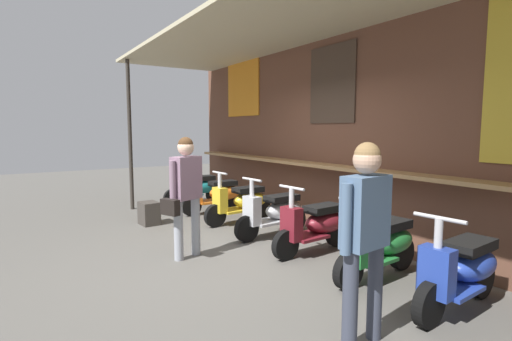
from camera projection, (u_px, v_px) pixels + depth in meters
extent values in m
plane|color=#56544F|center=(233.00, 256.00, 5.16)|extent=(25.67, 25.67, 0.00)
cube|color=brown|center=(343.00, 129.00, 6.07)|extent=(9.17, 0.25, 3.42)
cube|color=#A87F51|center=(328.00, 166.00, 5.97)|extent=(8.25, 0.36, 0.05)
cube|color=orange|center=(243.00, 86.00, 8.28)|extent=(1.27, 0.02, 1.29)
cube|color=#423328|center=(332.00, 84.00, 6.03)|extent=(0.99, 0.02, 1.22)
cube|color=#BCB28E|center=(279.00, 21.00, 5.22)|extent=(8.80, 2.30, 0.06)
cylinder|color=#332D28|center=(130.00, 135.00, 8.04)|extent=(0.08, 0.08, 3.18)
ellipsoid|color=#197075|center=(204.00, 187.00, 8.74)|extent=(0.41, 0.71, 0.30)
cube|color=black|center=(202.00, 178.00, 8.70)|extent=(0.32, 0.56, 0.10)
cube|color=#197075|center=(190.00, 194.00, 8.58)|extent=(0.40, 0.52, 0.04)
cube|color=#197075|center=(177.00, 186.00, 8.41)|extent=(0.29, 0.17, 0.44)
cylinder|color=#B7B7BC|center=(177.00, 180.00, 8.39)|extent=(0.07, 0.07, 0.70)
cylinder|color=#B7B7BC|center=(176.00, 164.00, 8.36)|extent=(0.46, 0.05, 0.04)
cylinder|color=black|center=(173.00, 198.00, 8.39)|extent=(0.12, 0.40, 0.40)
cylinder|color=black|center=(214.00, 194.00, 8.89)|extent=(0.12, 0.40, 0.40)
ellipsoid|color=orange|center=(225.00, 193.00, 7.91)|extent=(0.39, 0.71, 0.30)
cube|color=black|center=(223.00, 183.00, 7.86)|extent=(0.31, 0.55, 0.10)
cube|color=orange|center=(210.00, 201.00, 7.74)|extent=(0.39, 0.51, 0.04)
cube|color=orange|center=(196.00, 192.00, 7.56)|extent=(0.28, 0.16, 0.44)
cylinder|color=#B7B7BC|center=(196.00, 186.00, 7.54)|extent=(0.07, 0.07, 0.70)
cylinder|color=#B7B7BC|center=(196.00, 168.00, 7.50)|extent=(0.46, 0.04, 0.04)
cylinder|color=black|center=(191.00, 206.00, 7.53)|extent=(0.11, 0.40, 0.40)
cylinder|color=black|center=(236.00, 201.00, 8.06)|extent=(0.11, 0.40, 0.40)
ellipsoid|color=gold|center=(250.00, 200.00, 7.09)|extent=(0.41, 0.72, 0.30)
cube|color=black|center=(248.00, 190.00, 7.03)|extent=(0.33, 0.56, 0.10)
cube|color=gold|center=(234.00, 210.00, 6.90)|extent=(0.40, 0.52, 0.04)
cube|color=gold|center=(220.00, 200.00, 6.70)|extent=(0.29, 0.17, 0.44)
cylinder|color=#B7B7BC|center=(220.00, 193.00, 6.69)|extent=(0.07, 0.07, 0.70)
cylinder|color=#B7B7BC|center=(220.00, 173.00, 6.65)|extent=(0.46, 0.06, 0.04)
cylinder|color=black|center=(215.00, 216.00, 6.67)|extent=(0.12, 0.40, 0.40)
cylinder|color=black|center=(261.00, 209.00, 7.25)|extent=(0.12, 0.40, 0.40)
ellipsoid|color=#B2B5BA|center=(284.00, 210.00, 6.22)|extent=(0.43, 0.73, 0.30)
cube|color=black|center=(282.00, 198.00, 6.17)|extent=(0.34, 0.57, 0.10)
cube|color=#B2B5BA|center=(267.00, 222.00, 6.03)|extent=(0.42, 0.53, 0.04)
cube|color=#B2B5BA|center=(252.00, 211.00, 5.83)|extent=(0.29, 0.18, 0.44)
cylinder|color=#B7B7BC|center=(252.00, 202.00, 5.81)|extent=(0.07, 0.07, 0.70)
cylinder|color=#B7B7BC|center=(252.00, 179.00, 5.77)|extent=(0.46, 0.07, 0.04)
cylinder|color=black|center=(247.00, 229.00, 5.80)|extent=(0.13, 0.41, 0.40)
cylinder|color=black|center=(295.00, 220.00, 6.40)|extent=(0.13, 0.41, 0.40)
ellipsoid|color=maroon|center=(325.00, 222.00, 5.41)|extent=(0.43, 0.72, 0.30)
cube|color=black|center=(323.00, 208.00, 5.36)|extent=(0.34, 0.57, 0.10)
cube|color=maroon|center=(308.00, 236.00, 5.22)|extent=(0.41, 0.52, 0.04)
cube|color=maroon|center=(291.00, 224.00, 5.02)|extent=(0.29, 0.18, 0.44)
cylinder|color=#B7B7BC|center=(291.00, 214.00, 5.00)|extent=(0.07, 0.07, 0.70)
cylinder|color=#B7B7BC|center=(292.00, 188.00, 4.97)|extent=(0.46, 0.07, 0.04)
cylinder|color=black|center=(285.00, 245.00, 4.99)|extent=(0.13, 0.41, 0.40)
cylinder|color=black|center=(337.00, 233.00, 5.58)|extent=(0.13, 0.41, 0.40)
ellipsoid|color=#237533|center=(390.00, 241.00, 4.50)|extent=(0.43, 0.73, 0.30)
cube|color=black|center=(388.00, 225.00, 4.45)|extent=(0.34, 0.57, 0.10)
cube|color=#237533|center=(372.00, 259.00, 4.30)|extent=(0.42, 0.53, 0.04)
cube|color=#237533|center=(355.00, 245.00, 4.10)|extent=(0.29, 0.18, 0.44)
cylinder|color=#B7B7BC|center=(355.00, 233.00, 4.08)|extent=(0.07, 0.07, 0.70)
cylinder|color=#B7B7BC|center=(356.00, 201.00, 4.05)|extent=(0.46, 0.07, 0.04)
cylinder|color=black|center=(348.00, 271.00, 4.07)|extent=(0.13, 0.41, 0.40)
cylinder|color=black|center=(402.00, 253.00, 4.67)|extent=(0.13, 0.41, 0.40)
ellipsoid|color=#233D9E|center=(471.00, 264.00, 3.71)|extent=(0.43, 0.72, 0.30)
cube|color=black|center=(470.00, 245.00, 3.66)|extent=(0.34, 0.57, 0.10)
cube|color=#233D9E|center=(452.00, 288.00, 3.52)|extent=(0.41, 0.52, 0.04)
cube|color=#233D9E|center=(436.00, 272.00, 3.32)|extent=(0.29, 0.18, 0.44)
cylinder|color=#B7B7BC|center=(437.00, 258.00, 3.31)|extent=(0.07, 0.07, 0.70)
cylinder|color=#B7B7BC|center=(439.00, 218.00, 3.27)|extent=(0.46, 0.07, 0.04)
cylinder|color=black|center=(429.00, 305.00, 3.29)|extent=(0.13, 0.41, 0.40)
cylinder|color=black|center=(481.00, 278.00, 3.89)|extent=(0.13, 0.41, 0.40)
cylinder|color=#999EA8|center=(196.00, 226.00, 5.20)|extent=(0.12, 0.12, 0.79)
cylinder|color=#999EA8|center=(178.00, 230.00, 4.97)|extent=(0.12, 0.12, 0.79)
cube|color=gray|center=(186.00, 178.00, 5.01)|extent=(0.33, 0.44, 0.56)
sphere|color=beige|center=(186.00, 147.00, 4.97)|extent=(0.21, 0.21, 0.21)
sphere|color=#472D19|center=(186.00, 145.00, 4.96)|extent=(0.20, 0.20, 0.20)
cylinder|color=gray|center=(199.00, 178.00, 5.21)|extent=(0.08, 0.08, 0.53)
cylinder|color=gray|center=(173.00, 182.00, 4.82)|extent=(0.08, 0.08, 0.53)
cube|color=black|center=(170.00, 207.00, 4.79)|extent=(0.28, 0.19, 0.20)
cylinder|color=#383D4C|center=(375.00, 291.00, 3.10)|extent=(0.12, 0.12, 0.79)
cylinder|color=#383D4C|center=(350.00, 301.00, 2.93)|extent=(0.12, 0.12, 0.79)
cube|color=slate|center=(365.00, 212.00, 2.94)|extent=(0.24, 0.42, 0.56)
sphere|color=tan|center=(367.00, 160.00, 2.90)|extent=(0.22, 0.22, 0.22)
sphere|color=olive|center=(367.00, 155.00, 2.89)|extent=(0.20, 0.20, 0.20)
cylinder|color=slate|center=(383.00, 210.00, 3.09)|extent=(0.08, 0.08, 0.53)
cylinder|color=slate|center=(346.00, 219.00, 2.79)|extent=(0.08, 0.08, 0.53)
cube|color=#3D3833|center=(149.00, 213.00, 6.86)|extent=(0.39, 0.32, 0.41)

